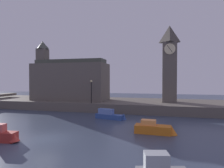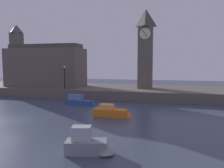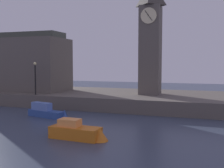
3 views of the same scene
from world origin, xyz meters
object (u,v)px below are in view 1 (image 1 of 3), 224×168
object	(u,v)px
streetlamp	(91,89)
boat_tour_blue	(111,115)
boat_patrol_orange	(156,129)
boat_dinghy_red	(3,135)
clock_tower	(169,63)
parliament_hall	(69,80)

from	to	relation	value
streetlamp	boat_tour_blue	size ratio (longest dim) A/B	0.83
boat_patrol_orange	boat_dinghy_red	bearing A→B (deg)	-155.66
clock_tower	parliament_hall	bearing A→B (deg)	-177.43
clock_tower	parliament_hall	xyz separation A→B (m)	(-18.66, -0.84, -3.04)
parliament_hall	streetlamp	bearing A→B (deg)	-33.86
clock_tower	parliament_hall	size ratio (longest dim) A/B	0.94
parliament_hall	boat_patrol_orange	world-z (taller)	parliament_hall
parliament_hall	boat_patrol_orange	distance (m)	22.81
boat_patrol_orange	boat_tour_blue	size ratio (longest dim) A/B	0.92
clock_tower	parliament_hall	distance (m)	18.93
streetlamp	boat_tour_blue	xyz separation A→B (m)	(4.56, -4.63, -3.39)
parliament_hall	boat_dinghy_red	size ratio (longest dim) A/B	4.51
boat_dinghy_red	boat_patrol_orange	size ratio (longest dim) A/B	0.74
clock_tower	boat_patrol_orange	bearing A→B (deg)	-96.77
parliament_hall	boat_tour_blue	bearing A→B (deg)	-39.28
streetlamp	boat_tour_blue	bearing A→B (deg)	-45.41
boat_patrol_orange	parliament_hall	bearing A→B (deg)	139.01
streetlamp	boat_patrol_orange	size ratio (longest dim) A/B	0.91
boat_dinghy_red	boat_tour_blue	bearing A→B (deg)	60.22
parliament_hall	boat_tour_blue	size ratio (longest dim) A/B	3.08
parliament_hall	boat_patrol_orange	xyz separation A→B (m)	(16.83, -14.62, -4.83)
streetlamp	clock_tower	bearing A→B (deg)	21.39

